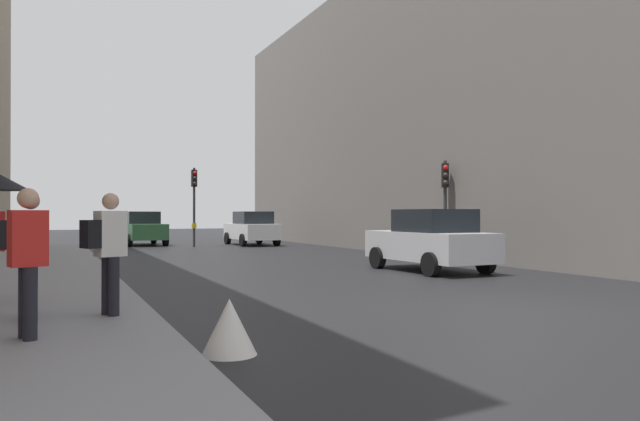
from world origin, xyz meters
name	(u,v)px	position (x,y,z in m)	size (l,w,h in m)	color
ground_plane	(502,308)	(0.00, 0.00, 0.00)	(120.00, 120.00, 0.00)	black
sidewalk_kerb	(40,286)	(-7.39, 6.00, 0.08)	(3.34, 40.00, 0.16)	gray
building_facade_right	(492,115)	(11.73, 14.51, 6.28)	(12.00, 35.07, 12.56)	slate
traffic_light_far_median	(194,192)	(-0.65, 21.91, 2.71)	(0.25, 0.43, 3.93)	#2D2D2D
traffic_light_mid_street	(445,192)	(5.41, 9.31, 2.41)	(0.36, 0.44, 3.50)	#2D2D2D
car_silver_hatchback	(430,240)	(2.70, 6.21, 0.88)	(2.11, 4.25, 1.76)	#BCBCC1
car_green_estate	(142,228)	(-2.80, 24.78, 0.88)	(2.26, 4.32, 1.76)	#2D6038
car_white_compact	(252,228)	(2.49, 22.40, 0.88)	(2.10, 4.24, 1.76)	silver
pedestrian_with_black_backpack	(108,246)	(-6.42, 0.87, 1.16)	(0.66, 0.47, 1.77)	black
pedestrian_with_grey_backpack	(27,247)	(-7.48, 0.98, 1.16)	(0.64, 0.38, 1.77)	black
pedestrian_in_red_jacket	(28,256)	(-7.42, -0.51, 1.13)	(0.46, 0.36, 1.77)	black
warning_sign_triangle	(229,327)	(-5.29, -1.58, 0.33)	(0.64, 0.64, 0.65)	silver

